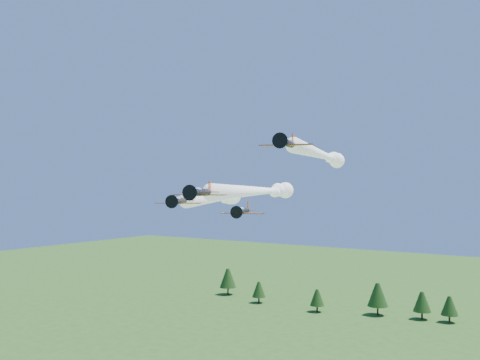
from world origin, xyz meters
The scene contains 5 objects.
plane_lead centered at (-7.83, 21.45, 43.70)m, with size 20.88×56.92×3.70m.
plane_left centered at (-17.91, 21.19, 42.27)m, with size 21.97×44.85×3.70m.
plane_right centered at (-0.63, 34.32, 51.09)m, with size 20.01×57.46×3.70m.
plane_slot centered at (-3.32, 8.05, 40.35)m, with size 7.47×8.32×2.63m.
treeline centered at (5.94, 111.94, 6.23)m, with size 166.72×16.68×11.10m.
Camera 1 is at (46.37, -67.43, 44.38)m, focal length 40.00 mm.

